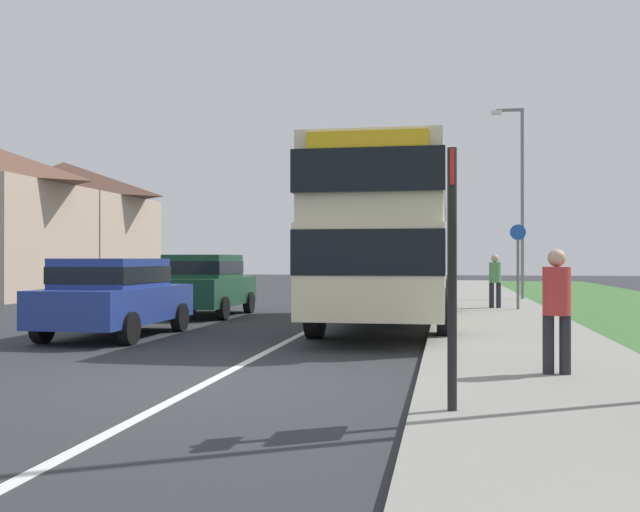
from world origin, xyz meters
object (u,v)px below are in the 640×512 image
at_px(cycle_route_sign, 518,263).
at_px(parked_car_dark_green, 205,282).
at_px(pedestrian_at_stop, 557,305).
at_px(street_lamp_mid, 519,190).
at_px(bus_stop_sign, 452,260).
at_px(double_decker_bus, 390,233).
at_px(pedestrian_walking_away, 495,278).
at_px(parked_car_blue, 114,294).

bearing_deg(cycle_route_sign, parked_car_dark_green, -163.81).
height_order(parked_car_dark_green, cycle_route_sign, cycle_route_sign).
bearing_deg(pedestrian_at_stop, street_lamp_mid, 86.05).
bearing_deg(bus_stop_sign, pedestrian_at_stop, 61.68).
height_order(double_decker_bus, cycle_route_sign, double_decker_bus).
xyz_separation_m(pedestrian_at_stop, street_lamp_mid, (1.19, 17.25, 3.03)).
xyz_separation_m(bus_stop_sign, cycle_route_sign, (1.93, 14.16, -0.11)).
xyz_separation_m(double_decker_bus, pedestrian_walking_away, (2.66, 5.10, -1.17)).
bearing_deg(bus_stop_sign, pedestrian_walking_away, 84.84).
xyz_separation_m(pedestrian_at_stop, bus_stop_sign, (-1.29, -2.40, 0.56)).
distance_m(double_decker_bus, pedestrian_at_stop, 7.72).
bearing_deg(pedestrian_at_stop, cycle_route_sign, 86.92).
bearing_deg(bus_stop_sign, cycle_route_sign, 82.25).
bearing_deg(pedestrian_walking_away, pedestrian_at_stop, -90.15).
xyz_separation_m(parked_car_blue, parked_car_dark_green, (0.03, 5.34, 0.05)).
distance_m(parked_car_blue, bus_stop_sign, 9.14).
distance_m(double_decker_bus, parked_car_dark_green, 5.72).
bearing_deg(double_decker_bus, bus_stop_sign, -82.05).
distance_m(parked_car_dark_green, bus_stop_sign, 13.41).
height_order(parked_car_dark_green, bus_stop_sign, bus_stop_sign).
xyz_separation_m(parked_car_blue, cycle_route_sign, (8.44, 7.78, 0.57)).
bearing_deg(pedestrian_at_stop, parked_car_dark_green, 129.86).
distance_m(pedestrian_at_stop, street_lamp_mid, 17.56).
height_order(double_decker_bus, bus_stop_sign, double_decker_bus).
xyz_separation_m(double_decker_bus, cycle_route_sign, (3.26, 4.59, -0.71)).
height_order(double_decker_bus, parked_car_blue, double_decker_bus).
bearing_deg(street_lamp_mid, parked_car_blue, -124.13).
height_order(parked_car_dark_green, street_lamp_mid, street_lamp_mid).
distance_m(parked_car_blue, pedestrian_walking_away, 11.40).
bearing_deg(pedestrian_at_stop, double_decker_bus, 110.14).
bearing_deg(parked_car_blue, parked_car_dark_green, 89.73).
xyz_separation_m(parked_car_dark_green, street_lamp_mid, (8.97, 7.93, 3.09)).
xyz_separation_m(double_decker_bus, bus_stop_sign, (1.34, -9.56, -0.60)).
relative_size(parked_car_blue, cycle_route_sign, 1.60).
bearing_deg(double_decker_bus, street_lamp_mid, 69.26).
relative_size(double_decker_bus, cycle_route_sign, 3.86).
bearing_deg(bus_stop_sign, parked_car_dark_green, 118.98).
height_order(parked_car_dark_green, pedestrian_walking_away, pedestrian_walking_away).
distance_m(parked_car_blue, cycle_route_sign, 11.49).
distance_m(pedestrian_walking_away, bus_stop_sign, 14.73).
relative_size(double_decker_bus, bus_stop_sign, 3.74).
height_order(pedestrian_at_stop, bus_stop_sign, bus_stop_sign).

